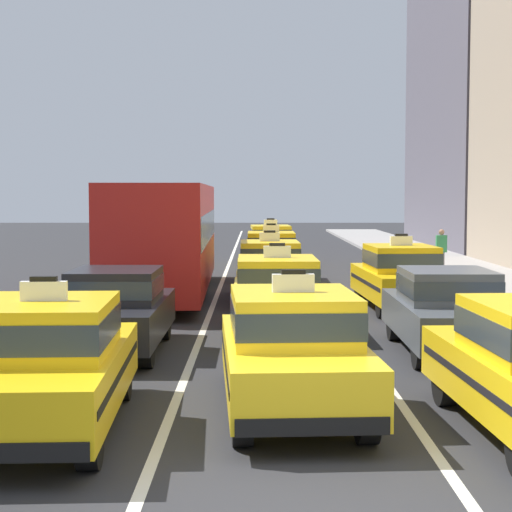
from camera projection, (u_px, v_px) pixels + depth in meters
name	position (u px, v px, depth m)	size (l,w,h in m)	color
ground_plane	(300.00, 507.00, 7.94)	(160.00, 160.00, 0.00)	#2B2B2D
lane_stripe_left_center	(217.00, 283.00, 27.88)	(0.14, 80.00, 0.01)	silver
lane_stripe_center_right	(314.00, 283.00, 27.90)	(0.14, 80.00, 0.01)	silver
taxi_left_nearest	(43.00, 362.00, 10.40)	(2.01, 4.63, 1.96)	black
sedan_left_second	(112.00, 308.00, 15.60)	(1.77, 4.31, 1.58)	black
bus_left_third	(162.00, 233.00, 24.51)	(2.76, 11.25, 3.22)	black
taxi_center_nearest	(288.00, 349.00, 11.34)	(2.06, 4.65, 1.96)	black
taxi_center_second	(273.00, 295.00, 17.43)	(1.86, 4.58, 1.96)	black
taxi_center_third	(265.00, 269.00, 23.43)	(1.88, 4.58, 1.96)	black
taxi_center_fourth	(267.00, 254.00, 29.09)	(1.82, 4.56, 1.96)	black
taxi_center_fifth	(266.00, 244.00, 35.31)	(2.00, 4.63, 1.96)	black
sedan_right_second	(442.00, 308.00, 15.55)	(1.79, 4.31, 1.58)	black
taxi_right_third	(396.00, 276.00, 21.54)	(2.02, 4.64, 1.96)	black
pedestrian_near_crosswalk	(437.00, 252.00, 29.46)	(0.36, 0.24, 1.59)	slate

